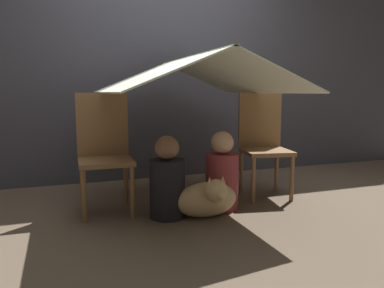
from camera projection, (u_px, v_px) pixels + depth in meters
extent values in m
plane|color=brown|center=(199.00, 210.00, 3.00)|extent=(8.80, 8.80, 0.00)
cube|color=#3D3D47|center=(158.00, 63.00, 4.01)|extent=(7.00, 0.05, 2.50)
cylinder|color=brown|center=(84.00, 197.00, 2.68)|extent=(0.04, 0.04, 0.39)
cylinder|color=brown|center=(133.00, 193.00, 2.78)|extent=(0.04, 0.04, 0.39)
cylinder|color=brown|center=(82.00, 185.00, 3.00)|extent=(0.04, 0.04, 0.39)
cylinder|color=brown|center=(126.00, 182.00, 3.11)|extent=(0.04, 0.04, 0.39)
cube|color=brown|center=(106.00, 161.00, 2.87)|extent=(0.41, 0.41, 0.04)
cube|color=brown|center=(102.00, 124.00, 3.00)|extent=(0.40, 0.04, 0.50)
cylinder|color=brown|center=(253.00, 180.00, 3.17)|extent=(0.04, 0.04, 0.39)
cylinder|color=brown|center=(292.00, 179.00, 3.22)|extent=(0.04, 0.04, 0.39)
cylinder|color=brown|center=(241.00, 172.00, 3.51)|extent=(0.04, 0.04, 0.39)
cylinder|color=brown|center=(276.00, 171.00, 3.56)|extent=(0.04, 0.04, 0.39)
cube|color=brown|center=(266.00, 152.00, 3.34)|extent=(0.47, 0.47, 0.04)
cube|color=brown|center=(260.00, 120.00, 3.48)|extent=(0.40, 0.10, 0.50)
cube|color=silver|center=(149.00, 74.00, 2.89)|extent=(0.71, 1.59, 0.30)
cube|color=silver|center=(232.00, 75.00, 3.13)|extent=(0.71, 1.59, 0.30)
cube|color=silver|center=(192.00, 57.00, 2.99)|extent=(0.04, 1.59, 0.01)
cylinder|color=black|center=(167.00, 189.00, 2.81)|extent=(0.27, 0.27, 0.44)
sphere|color=brown|center=(167.00, 148.00, 2.76)|extent=(0.18, 0.18, 0.18)
cylinder|color=maroon|center=(222.00, 181.00, 3.02)|extent=(0.26, 0.26, 0.45)
sphere|color=#D6A884|center=(222.00, 143.00, 2.98)|extent=(0.18, 0.18, 0.18)
ellipsoid|color=tan|center=(206.00, 200.00, 2.82)|extent=(0.48, 0.20, 0.27)
sphere|color=tan|center=(216.00, 191.00, 2.63)|extent=(0.17, 0.17, 0.17)
ellipsoid|color=tan|center=(220.00, 196.00, 2.57)|extent=(0.07, 0.08, 0.06)
cone|color=tan|center=(210.00, 182.00, 2.61)|extent=(0.06, 0.06, 0.08)
cone|color=tan|center=(223.00, 181.00, 2.64)|extent=(0.06, 0.06, 0.08)
cube|color=#7FB27F|center=(204.00, 200.00, 3.09)|extent=(0.35, 0.28, 0.10)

